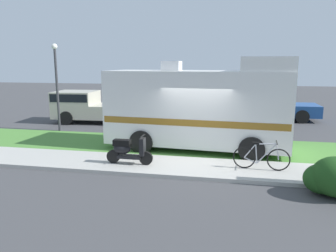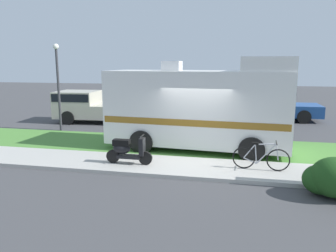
{
  "view_description": "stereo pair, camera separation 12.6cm",
  "coord_description": "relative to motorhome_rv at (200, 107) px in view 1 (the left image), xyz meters",
  "views": [
    {
      "loc": [
        1.22,
        -11.2,
        3.37
      ],
      "look_at": [
        -1.03,
        0.3,
        1.1
      ],
      "focal_mm": 34.91,
      "sensor_mm": 36.0,
      "label": 1
    },
    {
      "loc": [
        1.34,
        -11.17,
        3.37
      ],
      "look_at": [
        -1.03,
        0.3,
        1.1
      ],
      "focal_mm": 34.91,
      "sensor_mm": 36.0,
      "label": 2
    }
  ],
  "objects": [
    {
      "name": "bicycle",
      "position": [
        2.15,
        -2.44,
        -1.2
      ],
      "size": [
        1.71,
        0.52,
        0.9
      ],
      "color": "black",
      "rests_on": "ground"
    },
    {
      "name": "grass_strip",
      "position": [
        -0.04,
        0.2,
        -1.67
      ],
      "size": [
        24.0,
        3.4,
        0.08
      ],
      "color": "#4C8438",
      "rests_on": "ground"
    },
    {
      "name": "scooter",
      "position": [
        -2.08,
        -2.67,
        -1.13
      ],
      "size": [
        1.56,
        0.5,
        0.97
      ],
      "color": "black",
      "rests_on": "ground"
    },
    {
      "name": "pickup_truck_near",
      "position": [
        -6.78,
        4.91,
        -0.76
      ],
      "size": [
        5.13,
        2.46,
        1.77
      ],
      "color": "#B7B29E",
      "rests_on": "ground"
    },
    {
      "name": "sidewalk",
      "position": [
        -0.04,
        -2.5,
        -1.65
      ],
      "size": [
        24.0,
        2.0,
        0.12
      ],
      "color": "#ADAAA3",
      "rests_on": "ground"
    },
    {
      "name": "bottle_green",
      "position": [
        4.36,
        -1.98,
        -1.47
      ],
      "size": [
        0.06,
        0.06,
        0.27
      ],
      "color": "#19722D",
      "rests_on": "ground"
    },
    {
      "name": "bush_by_porch",
      "position": [
        3.82,
        -3.99,
        -1.22
      ],
      "size": [
        1.45,
        1.09,
        1.03
      ],
      "color": "#1E4719",
      "rests_on": "ground"
    },
    {
      "name": "ground_plane",
      "position": [
        -0.04,
        -1.3,
        -1.71
      ],
      "size": [
        80.0,
        80.0,
        0.0
      ],
      "primitive_type": "plane",
      "color": "#424244"
    },
    {
      "name": "motorhome_rv",
      "position": [
        0.0,
        0.0,
        0.0
      ],
      "size": [
        7.02,
        2.93,
        3.58
      ],
      "color": "silver",
      "rests_on": "ground"
    },
    {
      "name": "pickup_truck_far",
      "position": [
        3.04,
        7.82,
        -0.78
      ],
      "size": [
        5.17,
        2.28,
        1.73
      ],
      "color": "#1E478C",
      "rests_on": "ground"
    },
    {
      "name": "street_lamp_post",
      "position": [
        -7.28,
        2.3,
        0.89
      ],
      "size": [
        0.28,
        0.28,
        4.29
      ],
      "color": "#333338",
      "rests_on": "ground"
    }
  ]
}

